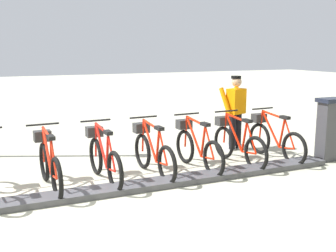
% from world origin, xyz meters
% --- Properties ---
extents(ground_plane, '(60.00, 60.00, 0.00)m').
position_xyz_m(ground_plane, '(0.00, 0.00, 0.00)').
color(ground_plane, '#B2B19B').
extents(dock_rail_base, '(0.44, 9.82, 0.10)m').
position_xyz_m(dock_rail_base, '(0.00, 0.00, 0.05)').
color(dock_rail_base, '#47474C').
rests_on(dock_rail_base, ground).
extents(payment_kiosk, '(0.36, 0.52, 1.28)m').
position_xyz_m(payment_kiosk, '(0.05, -5.23, 0.67)').
color(payment_kiosk, '#38383D').
rests_on(payment_kiosk, ground).
extents(bike_docked_0, '(1.72, 0.54, 1.02)m').
position_xyz_m(bike_docked_0, '(0.62, -4.31, 0.43)').
color(bike_docked_0, black).
rests_on(bike_docked_0, ground).
extents(bike_docked_1, '(1.72, 0.54, 1.02)m').
position_xyz_m(bike_docked_1, '(0.62, -3.41, 0.43)').
color(bike_docked_1, black).
rests_on(bike_docked_1, ground).
extents(bike_docked_2, '(1.72, 0.54, 1.02)m').
position_xyz_m(bike_docked_2, '(0.62, -2.50, 0.43)').
color(bike_docked_2, black).
rests_on(bike_docked_2, ground).
extents(bike_docked_3, '(1.72, 0.54, 1.02)m').
position_xyz_m(bike_docked_3, '(0.62, -1.60, 0.43)').
color(bike_docked_3, black).
rests_on(bike_docked_3, ground).
extents(bike_docked_4, '(1.72, 0.54, 1.02)m').
position_xyz_m(bike_docked_4, '(0.62, -0.70, 0.43)').
color(bike_docked_4, black).
rests_on(bike_docked_4, ground).
extents(bike_docked_5, '(1.72, 0.54, 1.02)m').
position_xyz_m(bike_docked_5, '(0.62, 0.20, 0.43)').
color(bike_docked_5, black).
rests_on(bike_docked_5, ground).
extents(worker_near_rack, '(0.53, 0.69, 1.66)m').
position_xyz_m(worker_near_rack, '(1.63, -4.02, 0.91)').
color(worker_near_rack, white).
rests_on(worker_near_rack, ground).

